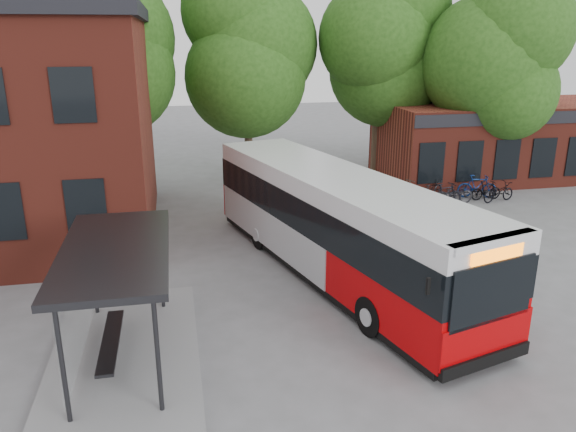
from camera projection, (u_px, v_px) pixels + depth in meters
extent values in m
plane|color=slate|center=(297.00, 320.00, 15.40)|extent=(100.00, 100.00, 0.00)
imported|color=black|center=(388.00, 200.00, 25.07)|extent=(1.64, 1.01, 0.81)
imported|color=#2E2A23|center=(404.00, 192.00, 25.84)|extent=(1.92, 1.22, 1.12)
imported|color=black|center=(430.00, 188.00, 26.97)|extent=(1.70, 1.11, 0.84)
imported|color=black|center=(445.00, 195.00, 25.31)|extent=(1.93, 0.90, 1.12)
imported|color=black|center=(454.00, 194.00, 25.87)|extent=(1.85, 0.75, 0.95)
imported|color=navy|center=(477.00, 186.00, 26.78)|extent=(1.93, 1.01, 1.12)
imported|color=black|center=(498.00, 192.00, 26.17)|extent=(1.88, 1.05, 0.94)
imported|color=black|center=(486.00, 190.00, 26.46)|extent=(1.55, 0.48, 0.92)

